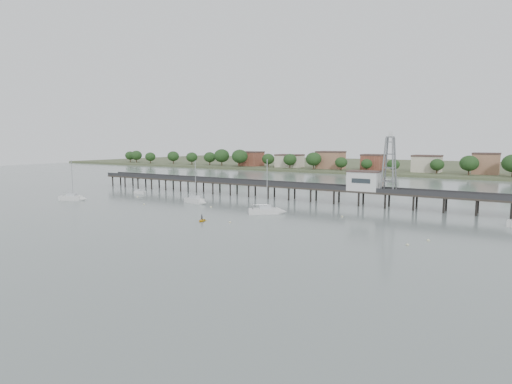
{
  "coord_description": "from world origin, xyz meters",
  "views": [
    {
      "loc": [
        60.95,
        -51.03,
        17.08
      ],
      "look_at": [
        2.38,
        42.0,
        4.0
      ],
      "focal_mm": 30.0,
      "sensor_mm": 36.0,
      "label": 1
    }
  ],
  "objects_px": {
    "sailboat_b": "(198,201)",
    "yellow_dinghy": "(202,221)",
    "pier": "(281,186)",
    "sailboat_a": "(76,198)",
    "white_tender": "(140,192)",
    "lattice_tower": "(389,165)",
    "sailboat_c": "(271,211)"
  },
  "relations": [
    {
      "from": "sailboat_c",
      "to": "sailboat_a",
      "type": "bearing_deg",
      "value": 151.97
    },
    {
      "from": "pier",
      "to": "sailboat_b",
      "type": "height_order",
      "value": "sailboat_b"
    },
    {
      "from": "pier",
      "to": "white_tender",
      "type": "xyz_separation_m",
      "value": [
        -45.35,
        -13.79,
        -3.34
      ]
    },
    {
      "from": "sailboat_a",
      "to": "yellow_dinghy",
      "type": "height_order",
      "value": "sailboat_a"
    },
    {
      "from": "sailboat_b",
      "to": "yellow_dinghy",
      "type": "bearing_deg",
      "value": -38.23
    },
    {
      "from": "sailboat_a",
      "to": "sailboat_b",
      "type": "height_order",
      "value": "sailboat_b"
    },
    {
      "from": "pier",
      "to": "white_tender",
      "type": "bearing_deg",
      "value": -163.09
    },
    {
      "from": "sailboat_a",
      "to": "lattice_tower",
      "type": "bearing_deg",
      "value": -4.03
    },
    {
      "from": "pier",
      "to": "white_tender",
      "type": "relative_size",
      "value": 37.41
    },
    {
      "from": "sailboat_a",
      "to": "sailboat_b",
      "type": "bearing_deg",
      "value": -4.99
    },
    {
      "from": "sailboat_b",
      "to": "yellow_dinghy",
      "type": "xyz_separation_m",
      "value": [
        17.89,
        -19.95,
        -0.65
      ]
    },
    {
      "from": "lattice_tower",
      "to": "yellow_dinghy",
      "type": "xyz_separation_m",
      "value": [
        -28.56,
        -40.74,
        -11.1
      ]
    },
    {
      "from": "sailboat_c",
      "to": "white_tender",
      "type": "bearing_deg",
      "value": 131.27
    },
    {
      "from": "sailboat_c",
      "to": "white_tender",
      "type": "relative_size",
      "value": 3.4
    },
    {
      "from": "yellow_dinghy",
      "to": "white_tender",
      "type": "bearing_deg",
      "value": 132.74
    },
    {
      "from": "sailboat_a",
      "to": "yellow_dinghy",
      "type": "distance_m",
      "value": 52.31
    },
    {
      "from": "pier",
      "to": "sailboat_a",
      "type": "relative_size",
      "value": 12.13
    },
    {
      "from": "lattice_tower",
      "to": "sailboat_a",
      "type": "height_order",
      "value": "lattice_tower"
    },
    {
      "from": "lattice_tower",
      "to": "sailboat_c",
      "type": "xyz_separation_m",
      "value": [
        -20.84,
        -24.6,
        -10.46
      ]
    },
    {
      "from": "pier",
      "to": "sailboat_b",
      "type": "xyz_separation_m",
      "value": [
        -14.95,
        -20.79,
        -3.15
      ]
    },
    {
      "from": "sailboat_b",
      "to": "white_tender",
      "type": "height_order",
      "value": "sailboat_b"
    },
    {
      "from": "white_tender",
      "to": "yellow_dinghy",
      "type": "relative_size",
      "value": 1.53
    },
    {
      "from": "sailboat_a",
      "to": "sailboat_b",
      "type": "distance_m",
      "value": 36.89
    },
    {
      "from": "pier",
      "to": "sailboat_a",
      "type": "height_order",
      "value": "sailboat_a"
    },
    {
      "from": "white_tender",
      "to": "sailboat_a",
      "type": "bearing_deg",
      "value": -110.68
    },
    {
      "from": "lattice_tower",
      "to": "white_tender",
      "type": "relative_size",
      "value": 3.87
    },
    {
      "from": "sailboat_a",
      "to": "yellow_dinghy",
      "type": "bearing_deg",
      "value": -33.88
    },
    {
      "from": "white_tender",
      "to": "yellow_dinghy",
      "type": "distance_m",
      "value": 55.31
    },
    {
      "from": "sailboat_b",
      "to": "white_tender",
      "type": "distance_m",
      "value": 31.2
    },
    {
      "from": "pier",
      "to": "yellow_dinghy",
      "type": "distance_m",
      "value": 41.02
    },
    {
      "from": "pier",
      "to": "white_tender",
      "type": "distance_m",
      "value": 47.52
    },
    {
      "from": "white_tender",
      "to": "lattice_tower",
      "type": "bearing_deg",
      "value": -0.6
    }
  ]
}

